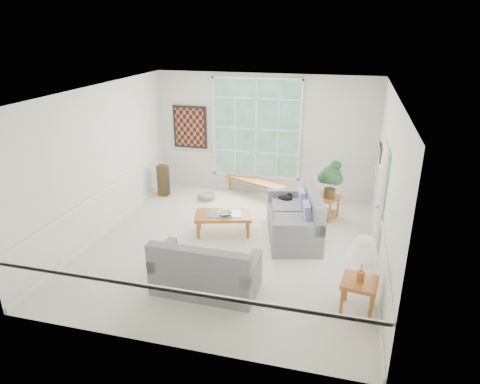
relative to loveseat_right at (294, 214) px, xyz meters
name	(u,v)px	position (x,y,z in m)	size (l,w,h in m)	color
floor	(233,244)	(-1.11, -0.63, -0.51)	(5.50, 6.00, 0.01)	beige
ceiling	(232,91)	(-1.11, -0.63, 2.50)	(5.50, 6.00, 0.02)	white
wall_back	(264,135)	(-1.11, 2.37, 1.00)	(5.50, 0.02, 3.00)	silver
wall_front	(167,250)	(-1.11, -3.63, 1.00)	(5.50, 0.02, 3.00)	silver
wall_left	(101,162)	(-3.86, -0.63, 1.00)	(0.02, 6.00, 3.00)	silver
wall_right	(387,186)	(1.64, -0.63, 1.00)	(0.02, 6.00, 3.00)	silver
window_back	(256,129)	(-1.31, 2.33, 1.15)	(2.30, 0.08, 2.40)	white
entry_door	(380,197)	(1.60, -0.03, 0.55)	(0.08, 0.90, 2.10)	white
door_sidelight	(382,205)	(1.60, -0.66, 0.65)	(0.08, 0.26, 1.90)	white
wall_art	(190,127)	(-3.06, 2.32, 1.10)	(0.90, 0.06, 1.10)	maroon
wall_frame_near	(380,155)	(1.60, 1.12, 1.05)	(0.04, 0.26, 0.32)	black
wall_frame_far	(379,150)	(1.60, 1.52, 1.05)	(0.04, 0.26, 0.32)	black
loveseat_right	(294,214)	(0.00, 0.00, 0.00)	(0.96, 1.86, 1.01)	slate
loveseat_front	(206,265)	(-1.11, -2.22, -0.05)	(1.68, 0.87, 0.91)	slate
coffee_table	(223,224)	(-1.42, -0.21, -0.29)	(1.16, 0.63, 0.43)	#A55B23
pewter_bowl	(225,213)	(-1.37, -0.24, -0.03)	(0.33, 0.33, 0.08)	#98989D
window_bench	(255,188)	(-1.24, 2.02, -0.31)	(1.68, 0.33, 0.39)	#A55B23
end_table	(326,207)	(0.58, 1.13, -0.25)	(0.51, 0.51, 0.51)	#A55B23
houseplant	(330,180)	(0.64, 1.07, 0.43)	(0.49, 0.49, 0.85)	#254E2C
side_table	(358,296)	(1.29, -2.19, -0.24)	(0.52, 0.52, 0.53)	#A55B23
table_lamp	(363,260)	(1.29, -2.19, 0.38)	(0.41, 0.41, 0.71)	white
pet_bed	(207,196)	(-2.36, 1.49, -0.44)	(0.44, 0.44, 0.13)	gray
floor_speaker	(163,180)	(-3.50, 1.45, -0.10)	(0.25, 0.20, 0.80)	#402C16
cat	(285,198)	(-0.27, 0.61, 0.08)	(0.31, 0.22, 0.15)	black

